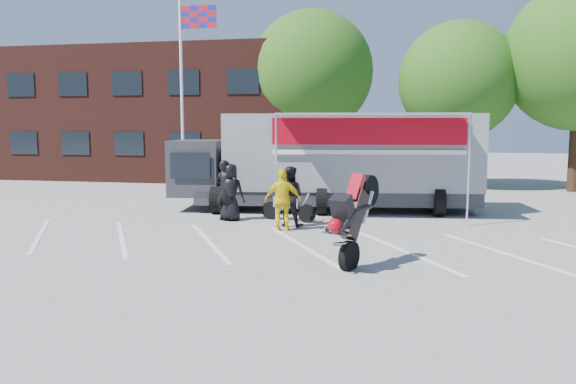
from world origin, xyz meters
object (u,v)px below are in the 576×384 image
(tree_mid, at_px, (458,81))
(spectator_leather_c, at_px, (289,196))
(parked_motorcycle, at_px, (288,221))
(spectator_leather_b, at_px, (225,190))
(tree_left, at_px, (312,72))
(spectator_leather_a, at_px, (230,192))
(spectator_hivis, at_px, (283,200))
(flagpole, at_px, (187,73))
(transporter_truck, at_px, (336,210))
(stunt_bike_rider, at_px, (364,263))

(tree_mid, xyz_separation_m, spectator_leather_c, (-5.65, -11.40, -4.07))
(parked_motorcycle, relative_size, spectator_leather_b, 1.00)
(tree_left, distance_m, spectator_leather_b, 12.72)
(spectator_leather_a, relative_size, spectator_leather_b, 0.94)
(tree_mid, relative_size, spectator_hivis, 4.43)
(spectator_hivis, bearing_deg, tree_mid, -123.55)
(tree_left, distance_m, spectator_leather_c, 13.33)
(flagpole, bearing_deg, spectator_leather_a, -58.03)
(tree_mid, height_order, spectator_hivis, tree_mid)
(transporter_truck, distance_m, spectator_leather_b, 4.24)
(spectator_leather_b, height_order, spectator_leather_c, spectator_leather_b)
(flagpole, relative_size, tree_left, 0.93)
(tree_mid, distance_m, spectator_leather_c, 13.36)
(flagpole, height_order, spectator_leather_a, flagpole)
(parked_motorcycle, bearing_deg, spectator_leather_b, 115.72)
(stunt_bike_rider, bearing_deg, tree_left, 126.87)
(flagpole, distance_m, transporter_truck, 8.85)
(transporter_truck, xyz_separation_m, spectator_leather_a, (-2.96, -2.68, 0.89))
(parked_motorcycle, distance_m, spectator_leather_c, 1.26)
(transporter_truck, bearing_deg, parked_motorcycle, -123.25)
(transporter_truck, bearing_deg, flagpole, 147.71)
(spectator_leather_b, bearing_deg, transporter_truck, -118.24)
(parked_motorcycle, bearing_deg, transporter_truck, -9.50)
(tree_left, distance_m, spectator_hivis, 13.99)
(transporter_truck, bearing_deg, tree_mid, 53.04)
(tree_mid, xyz_separation_m, spectator_hivis, (-5.69, -12.11, -4.08))
(tree_left, xyz_separation_m, tree_mid, (7.00, -1.00, -0.62))
(flagpole, distance_m, spectator_leather_a, 8.00)
(stunt_bike_rider, xyz_separation_m, spectator_leather_a, (-4.42, 4.63, 0.89))
(tree_mid, distance_m, stunt_bike_rider, 16.51)
(stunt_bike_rider, bearing_deg, spectator_hivis, 150.77)
(spectator_leather_b, distance_m, spectator_leather_c, 2.22)
(flagpole, relative_size, spectator_leather_c, 4.56)
(tree_left, bearing_deg, spectator_hivis, -84.30)
(tree_mid, bearing_deg, tree_left, 171.87)
(tree_left, bearing_deg, flagpole, -125.28)
(flagpole, xyz_separation_m, stunt_bike_rider, (8.04, -10.42, -5.05))
(spectator_leather_b, bearing_deg, parked_motorcycle, -150.35)
(tree_mid, xyz_separation_m, parked_motorcycle, (-5.86, -10.52, -4.94))
(stunt_bike_rider, bearing_deg, spectator_leather_a, 157.54)
(parked_motorcycle, xyz_separation_m, stunt_bike_rider, (2.66, -4.90, 0.00))
(spectator_leather_b, bearing_deg, tree_mid, -105.06)
(tree_mid, bearing_deg, stunt_bike_rider, -101.75)
(flagpole, xyz_separation_m, tree_mid, (11.24, 5.00, -0.11))
(tree_mid, relative_size, parked_motorcycle, 4.12)
(transporter_truck, xyz_separation_m, stunt_bike_rider, (1.47, -7.32, 0.00))
(spectator_leather_c, bearing_deg, tree_left, -77.13)
(spectator_leather_a, height_order, spectator_leather_b, spectator_leather_b)
(tree_mid, height_order, spectator_leather_a, tree_mid)
(tree_mid, xyz_separation_m, stunt_bike_rider, (-3.21, -15.42, -4.94))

